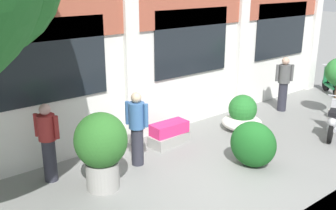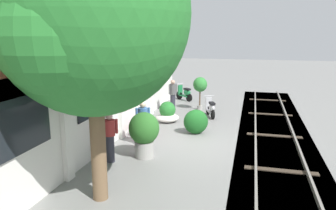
% 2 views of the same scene
% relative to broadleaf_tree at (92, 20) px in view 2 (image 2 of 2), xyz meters
% --- Properties ---
extents(ground_plane, '(80.00, 80.00, 0.00)m').
position_rel_broadleaf_tree_xyz_m(ground_plane, '(4.60, -1.41, -4.27)').
color(ground_plane, slate).
extents(apartment_facade, '(15.68, 0.64, 8.82)m').
position_rel_broadleaf_tree_xyz_m(apartment_facade, '(4.60, 1.61, 0.11)').
color(apartment_facade, silver).
rests_on(apartment_facade, ground).
extents(rail_tracks, '(23.32, 2.80, 0.43)m').
position_rel_broadleaf_tree_xyz_m(rail_tracks, '(4.60, -4.43, -4.41)').
color(rail_tracks, '#5B5449').
rests_on(rail_tracks, ground).
extents(broadleaf_tree, '(4.56, 4.34, 6.65)m').
position_rel_broadleaf_tree_xyz_m(broadleaf_tree, '(0.00, 0.00, 0.00)').
color(broadleaf_tree, brown).
rests_on(broadleaf_tree, ground).
extents(potted_plant_low_pan, '(0.73, 0.73, 1.73)m').
position_rel_broadleaf_tree_xyz_m(potted_plant_low_pan, '(10.02, -0.86, -2.98)').
color(potted_plant_low_pan, gray).
rests_on(potted_plant_low_pan, ground).
extents(potted_plant_wide_bowl, '(1.06, 1.06, 0.94)m').
position_rel_broadleaf_tree_xyz_m(potted_plant_wide_bowl, '(7.29, 0.20, -3.90)').
color(potted_plant_wide_bowl, beige).
rests_on(potted_plant_wide_bowl, ground).
extents(potted_plant_fluted_column, '(0.99, 0.99, 1.51)m').
position_rel_broadleaf_tree_xyz_m(potted_plant_fluted_column, '(2.87, -0.17, -3.41)').
color(potted_plant_fluted_column, gray).
rests_on(potted_plant_fluted_column, ground).
extents(potted_plant_square_trough, '(1.07, 0.59, 0.54)m').
position_rel_broadleaf_tree_xyz_m(potted_plant_square_trough, '(5.18, 0.65, -4.02)').
color(potted_plant_square_trough, gray).
rests_on(potted_plant_square_trough, ground).
extents(scooter_near_curb, '(0.91, 1.15, 0.98)m').
position_rel_broadleaf_tree_xyz_m(scooter_near_curb, '(12.18, 0.40, -3.83)').
color(scooter_near_curb, black).
rests_on(scooter_near_curb, ground).
extents(scooter_second_parked, '(1.31, 0.71, 0.98)m').
position_rel_broadleaf_tree_xyz_m(scooter_second_parked, '(8.62, -1.61, -3.83)').
color(scooter_second_parked, black).
rests_on(scooter_second_parked, ground).
extents(resident_by_doorway, '(0.44, 0.35, 1.63)m').
position_rel_broadleaf_tree_xyz_m(resident_by_doorway, '(9.41, 0.46, -3.40)').
color(resident_by_doorway, '#282833').
rests_on(resident_by_doorway, ground).
extents(resident_watching_tracks, '(0.34, 0.48, 1.61)m').
position_rel_broadleaf_tree_xyz_m(resident_watching_tracks, '(3.96, 0.23, -3.41)').
color(resident_watching_tracks, '#282833').
rests_on(resident_watching_tracks, ground).
extents(resident_near_plants, '(0.34, 0.46, 1.59)m').
position_rel_broadleaf_tree_xyz_m(resident_near_plants, '(2.22, 0.73, -3.42)').
color(resident_near_plants, '#282833').
rests_on(resident_near_plants, ground).
extents(topiary_hedge, '(0.99, 1.16, 0.99)m').
position_rel_broadleaf_tree_xyz_m(topiary_hedge, '(5.81, -1.37, -3.77)').
color(topiary_hedge, '#19561E').
rests_on(topiary_hedge, ground).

